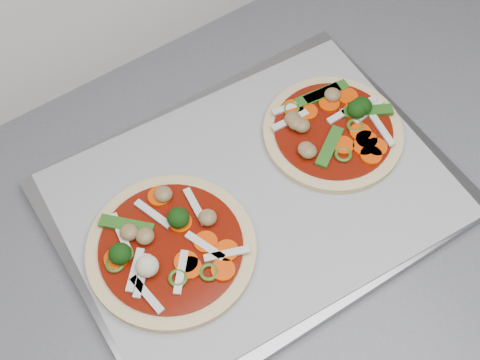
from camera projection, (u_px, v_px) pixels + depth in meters
base_cabinet at (460, 219)px, 1.28m from camera, size 3.60×0.60×0.86m
baking_tray at (255, 198)px, 0.75m from camera, size 0.44×0.33×0.01m
parchment at (255, 194)px, 0.74m from camera, size 0.43×0.33×0.00m
pizza_left at (169, 247)px, 0.70m from camera, size 0.19×0.19×0.03m
pizza_right at (333, 129)px, 0.78m from camera, size 0.19×0.19×0.03m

